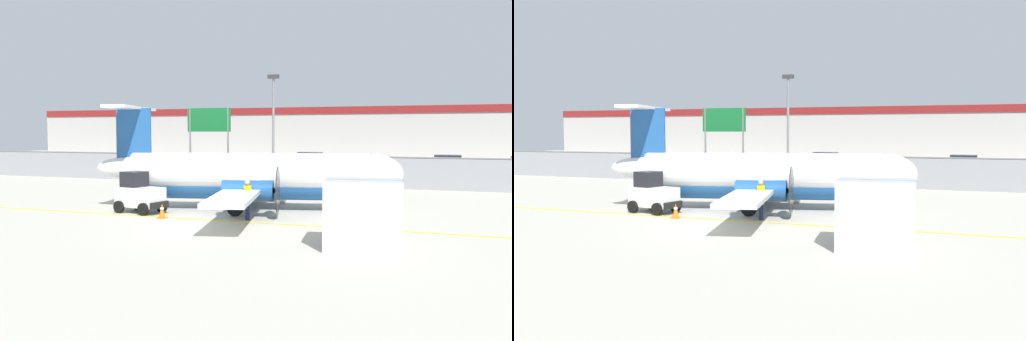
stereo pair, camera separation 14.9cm
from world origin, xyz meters
TOP-DOWN VIEW (x-y plane):
  - ground_plane at (0.00, 2.00)m, footprint 140.00×140.00m
  - perimeter_fence at (0.00, 18.00)m, footprint 98.00×0.10m
  - parking_lot_strip at (0.00, 29.50)m, footprint 98.00×17.00m
  - background_building at (0.00, 47.99)m, footprint 91.00×8.10m
  - commuter_airplane at (-0.56, 5.69)m, footprint 14.62×15.92m
  - baggage_tug at (-5.11, 2.87)m, footprint 2.51×1.77m
  - ground_crew_worker at (0.30, 2.64)m, footprint 0.41×0.55m
  - cargo_container at (5.88, -1.55)m, footprint 2.68×2.35m
  - traffic_cone_near_left at (-3.31, 1.77)m, footprint 0.36×0.36m
  - traffic_cone_near_right at (-2.21, 7.58)m, footprint 0.36×0.36m
  - traffic_cone_far_left at (5.99, 2.84)m, footprint 0.36×0.36m
  - parked_car_0 at (-13.24, 24.38)m, footprint 4.33×2.28m
  - parked_car_1 at (-5.63, 34.25)m, footprint 4.27×2.16m
  - parked_car_2 at (0.41, 29.44)m, footprint 4.39×2.44m
  - parked_car_3 at (7.19, 32.21)m, footprint 4.20×2.01m
  - apron_light_pole at (-2.62, 14.57)m, footprint 0.70×0.30m
  - highway_sign at (-9.72, 20.13)m, footprint 3.60×0.14m

SIDE VIEW (x-z plane):
  - ground_plane at x=0.00m, z-range 0.00..0.01m
  - parking_lot_strip at x=0.00m, z-range 0.00..0.12m
  - traffic_cone_near_left at x=-3.31m, z-range -0.01..0.63m
  - traffic_cone_near_right at x=-2.21m, z-range -0.01..0.63m
  - traffic_cone_far_left at x=5.99m, z-range -0.01..0.63m
  - baggage_tug at x=-5.11m, z-range -0.08..1.80m
  - parked_car_0 at x=-13.24m, z-range 0.10..1.68m
  - parked_car_1 at x=-5.63m, z-range 0.10..1.68m
  - parked_car_2 at x=0.41m, z-range 0.10..1.68m
  - parked_car_3 at x=7.19m, z-range 0.10..1.68m
  - ground_crew_worker at x=0.30m, z-range 0.10..1.80m
  - cargo_container at x=5.88m, z-range 0.00..2.20m
  - perimeter_fence at x=0.00m, z-range 0.07..2.17m
  - commuter_airplane at x=-0.56m, z-range -0.86..4.06m
  - background_building at x=0.00m, z-range 0.01..6.51m
  - highway_sign at x=-9.72m, z-range 1.39..6.89m
  - apron_light_pole at x=-2.62m, z-range 0.67..7.94m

